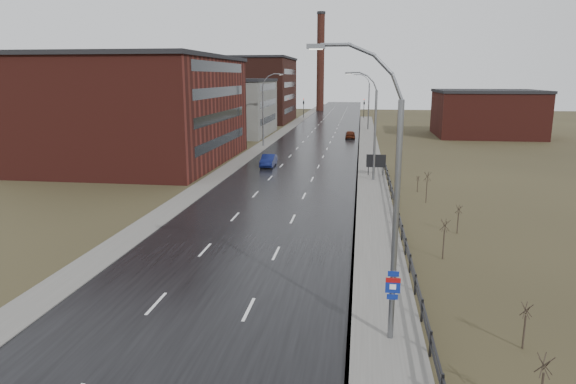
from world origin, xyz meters
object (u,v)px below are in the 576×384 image
(billboard, at_px, (376,162))
(car_near, at_px, (269,161))
(car_far, at_px, (350,135))
(streetlight_main, at_px, (388,201))

(billboard, distance_m, car_near, 13.71)
(car_far, bearing_deg, billboard, 94.38)
(billboard, xyz_separation_m, car_far, (-3.60, 35.45, -0.94))
(billboard, height_order, car_far, billboard)
(streetlight_main, bearing_deg, car_far, 92.36)
(streetlight_main, bearing_deg, billboard, 89.02)
(billboard, height_order, car_near, billboard)
(streetlight_main, relative_size, car_far, 2.79)
(streetlight_main, bearing_deg, car_near, 106.53)
(car_near, relative_size, car_far, 1.03)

